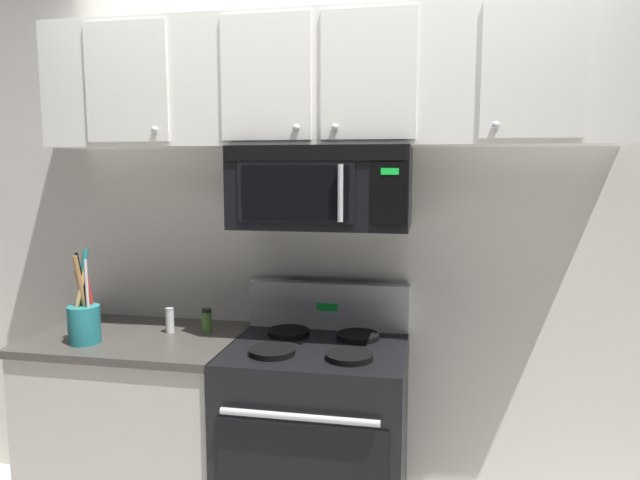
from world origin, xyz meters
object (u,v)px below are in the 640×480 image
(salt_shaker, at_px, (170,321))
(spice_jar, at_px, (207,321))
(utensil_crock_teal, at_px, (84,319))
(over_range_microwave, at_px, (322,187))
(stove_range, at_px, (317,441))

(salt_shaker, xyz_separation_m, spice_jar, (0.17, 0.04, -0.00))
(utensil_crock_teal, height_order, spice_jar, utensil_crock_teal)
(utensil_crock_teal, relative_size, salt_shaker, 3.51)
(over_range_microwave, xyz_separation_m, spice_jar, (-0.54, -0.01, -0.62))
(utensil_crock_teal, bearing_deg, stove_range, 8.44)
(stove_range, distance_m, utensil_crock_teal, 1.15)
(stove_range, relative_size, utensil_crock_teal, 2.74)
(stove_range, relative_size, over_range_microwave, 1.47)
(over_range_microwave, relative_size, spice_jar, 6.79)
(utensil_crock_teal, xyz_separation_m, salt_shaker, (0.30, 0.22, -0.05))
(over_range_microwave, bearing_deg, salt_shaker, -175.95)
(utensil_crock_teal, bearing_deg, salt_shaker, 36.08)
(spice_jar, bearing_deg, stove_range, -10.88)
(utensil_crock_teal, xyz_separation_m, spice_jar, (0.46, 0.25, -0.05))
(salt_shaker, relative_size, spice_jar, 1.04)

